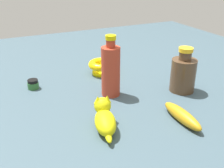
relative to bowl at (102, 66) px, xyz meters
name	(u,v)px	position (x,y,z in m)	size (l,w,h in m)	color
ground	(112,97)	(0.22, -0.06, -0.04)	(2.00, 2.00, 0.00)	#384C56
bowl	(102,66)	(0.00, 0.00, 0.00)	(0.12, 0.12, 0.06)	#F2E506
cat_figurine	(105,118)	(0.39, -0.16, 0.00)	(0.15, 0.09, 0.09)	#D0C60D
nail_polish_jar	(33,84)	(0.03, -0.29, -0.02)	(0.04, 0.04, 0.04)	#2C632D
banana	(182,116)	(0.45, 0.07, -0.02)	(0.17, 0.04, 0.04)	#B48314
bottle_tall	(111,70)	(0.20, -0.05, 0.06)	(0.07, 0.07, 0.22)	#AA3622
bottle_short	(183,73)	(0.28, 0.20, 0.03)	(0.09, 0.09, 0.16)	#503824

